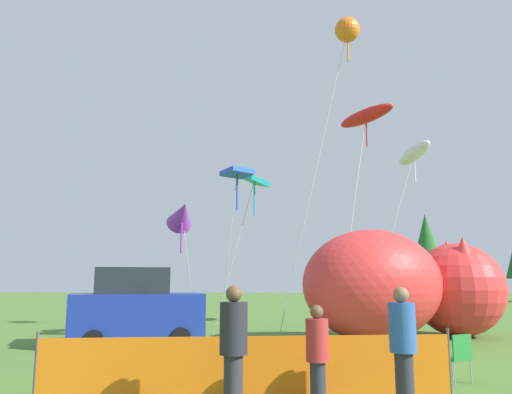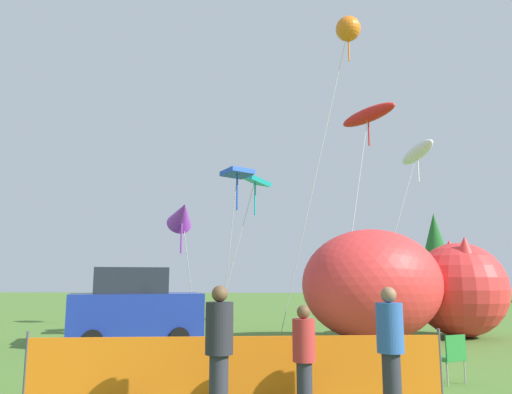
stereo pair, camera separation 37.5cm
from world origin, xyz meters
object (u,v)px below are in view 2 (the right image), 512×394
(kite_purple_delta, at_px, (182,215))
(kite_red_lizard, at_px, (368,116))
(kite_teal_diamond, at_px, (255,183))
(kite_white_ghost, at_px, (417,153))
(parked_car, at_px, (135,308))
(folding_chair, at_px, (450,355))
(kite_blue_box, at_px, (237,176))
(spectator_in_black_shirt, at_px, (304,354))
(spectator_in_green_shirt, at_px, (219,345))
(kite_orange_flower, at_px, (348,30))
(inflatable_cat, at_px, (402,289))
(spectator_in_red_shirt, at_px, (390,344))

(kite_purple_delta, bearing_deg, kite_red_lizard, 28.01)
(kite_teal_diamond, bearing_deg, kite_white_ghost, 27.95)
(parked_car, height_order, folding_chair, parked_car)
(folding_chair, bearing_deg, kite_blue_box, 6.21)
(spectator_in_black_shirt, bearing_deg, folding_chair, 39.38)
(spectator_in_green_shirt, distance_m, kite_teal_diamond, 11.40)
(spectator_in_black_shirt, bearing_deg, spectator_in_green_shirt, -165.13)
(spectator_in_green_shirt, height_order, spectator_in_black_shirt, spectator_in_green_shirt)
(spectator_in_green_shirt, relative_size, kite_white_ghost, 0.23)
(spectator_in_green_shirt, distance_m, kite_white_ghost, 16.90)
(kite_teal_diamond, bearing_deg, folding_chair, -61.34)
(parked_car, bearing_deg, kite_orange_flower, 0.94)
(parked_car, distance_m, kite_red_lizard, 11.97)
(kite_white_ghost, relative_size, kite_purple_delta, 1.69)
(kite_blue_box, bearing_deg, kite_white_ghost, 32.68)
(parked_car, xyz_separation_m, spectator_in_green_shirt, (3.66, -7.77, -0.08))
(kite_blue_box, bearing_deg, kite_teal_diamond, 64.23)
(kite_white_ghost, bearing_deg, folding_chair, -102.78)
(inflatable_cat, height_order, spectator_in_black_shirt, inflatable_cat)
(kite_orange_flower, bearing_deg, spectator_in_red_shirt, -94.84)
(spectator_in_red_shirt, xyz_separation_m, spectator_in_black_shirt, (-1.29, -0.07, -0.15))
(parked_car, distance_m, folding_chair, 9.29)
(kite_teal_diamond, bearing_deg, inflatable_cat, -11.58)
(kite_white_ghost, bearing_deg, inflatable_cat, -112.67)
(kite_orange_flower, bearing_deg, kite_white_ghost, 47.97)
(folding_chair, relative_size, kite_orange_flower, 0.08)
(spectator_in_red_shirt, height_order, kite_white_ghost, kite_white_ghost)
(folding_chair, height_order, inflatable_cat, inflatable_cat)
(parked_car, bearing_deg, spectator_in_black_shirt, -76.76)
(inflatable_cat, bearing_deg, parked_car, 168.12)
(kite_purple_delta, bearing_deg, kite_white_ghost, 29.75)
(parked_car, relative_size, kite_red_lizard, 0.47)
(spectator_in_black_shirt, height_order, kite_teal_diamond, kite_teal_diamond)
(kite_blue_box, xyz_separation_m, kite_red_lizard, (5.09, 3.16, 3.11))
(kite_red_lizard, bearing_deg, inflatable_cat, -82.89)
(parked_car, relative_size, kite_teal_diamond, 0.73)
(folding_chair, height_order, kite_purple_delta, kite_purple_delta)
(kite_orange_flower, bearing_deg, folding_chair, -84.81)
(kite_blue_box, bearing_deg, parked_car, -151.12)
(spectator_in_green_shirt, xyz_separation_m, kite_red_lizard, (4.36, 12.55, 7.58))
(kite_orange_flower, bearing_deg, spectator_in_green_shirt, -107.89)
(inflatable_cat, bearing_deg, kite_orange_flower, 120.67)
(inflatable_cat, xyz_separation_m, kite_orange_flower, (-1.36, 0.99, 9.69))
(kite_white_ghost, distance_m, kite_teal_diamond, 8.03)
(inflatable_cat, distance_m, kite_blue_box, 6.69)
(spectator_in_green_shirt, xyz_separation_m, kite_teal_diamond, (-0.19, 10.50, 4.44))
(parked_car, height_order, kite_teal_diamond, kite_teal_diamond)
(spectator_in_red_shirt, height_order, spectator_in_black_shirt, spectator_in_red_shirt)
(spectator_in_green_shirt, xyz_separation_m, spectator_in_black_shirt, (1.23, 0.33, -0.16))
(kite_blue_box, bearing_deg, folding_chair, -54.40)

